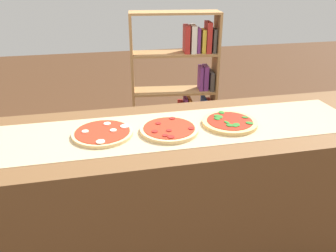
# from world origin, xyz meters

# --- Properties ---
(counter) EXTENTS (2.58, 0.73, 0.88)m
(counter) POSITION_xyz_m (0.00, 0.00, 0.44)
(counter) COLOR brown
(counter) RESTS_ON ground_plane
(parchment_paper) EXTENTS (2.10, 0.45, 0.00)m
(parchment_paper) POSITION_xyz_m (0.00, 0.00, 0.88)
(parchment_paper) COLOR tan
(parchment_paper) RESTS_ON counter
(pizza_mozzarella_0) EXTENTS (0.31, 0.31, 0.03)m
(pizza_mozzarella_0) POSITION_xyz_m (-0.34, 0.01, 0.90)
(pizza_mozzarella_0) COLOR #E5C17F
(pizza_mozzarella_0) RESTS_ON parchment_paper
(pizza_pepperoni_1) EXTENTS (0.30, 0.30, 0.03)m
(pizza_pepperoni_1) POSITION_xyz_m (-0.00, -0.03, 0.90)
(pizza_pepperoni_1) COLOR #E5C17F
(pizza_pepperoni_1) RESTS_ON parchment_paper
(pizza_spinach_2) EXTENTS (0.30, 0.30, 0.03)m
(pizza_spinach_2) POSITION_xyz_m (0.34, -0.01, 0.90)
(pizza_spinach_2) COLOR #DBB26B
(pizza_spinach_2) RESTS_ON parchment_paper
(bookshelf) EXTENTS (0.77, 0.32, 1.35)m
(bookshelf) POSITION_xyz_m (0.42, 1.18, 0.64)
(bookshelf) COLOR #A87A47
(bookshelf) RESTS_ON ground_plane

